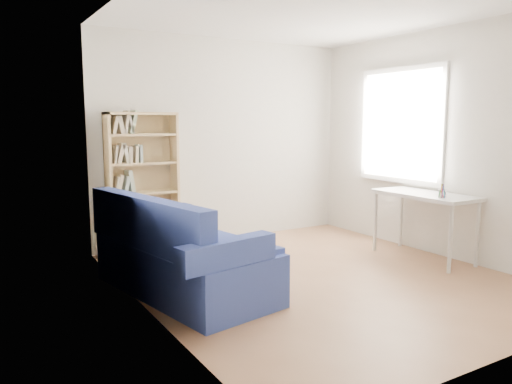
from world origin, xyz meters
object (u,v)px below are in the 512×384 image
sofa (180,256)px  bookshelf (143,189)px  desk (425,200)px  pen_cup (442,193)px

sofa → bookshelf: size_ratio=1.20×
bookshelf → desk: bearing=-35.9°
sofa → pen_cup: sofa is taller
desk → sofa: bearing=173.0°
sofa → desk: (2.80, -0.35, 0.33)m
sofa → desk: sofa is taller
bookshelf → pen_cup: size_ratio=11.05×
bookshelf → sofa: bearing=-96.5°
sofa → desk: 2.84m
sofa → bookshelf: (0.18, 1.55, 0.43)m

